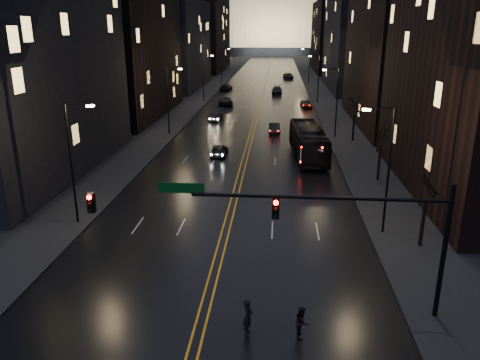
% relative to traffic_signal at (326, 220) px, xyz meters
% --- Properties ---
extents(ground, '(900.00, 900.00, 0.00)m').
position_rel_traffic_signal_xyz_m(ground, '(-5.91, 0.00, -5.10)').
color(ground, black).
rests_on(ground, ground).
extents(road, '(20.00, 320.00, 0.02)m').
position_rel_traffic_signal_xyz_m(road, '(-5.91, 130.00, -5.09)').
color(road, black).
rests_on(road, ground).
extents(sidewalk_left, '(8.00, 320.00, 0.16)m').
position_rel_traffic_signal_xyz_m(sidewalk_left, '(-19.91, 130.00, -5.02)').
color(sidewalk_left, black).
rests_on(sidewalk_left, ground).
extents(sidewalk_right, '(8.00, 320.00, 0.16)m').
position_rel_traffic_signal_xyz_m(sidewalk_right, '(8.09, 130.00, -5.02)').
color(sidewalk_right, black).
rests_on(sidewalk_right, ground).
extents(center_line, '(0.62, 320.00, 0.01)m').
position_rel_traffic_signal_xyz_m(center_line, '(-5.91, 130.00, -5.08)').
color(center_line, orange).
rests_on(center_line, road).
extents(building_left_near, '(12.00, 28.00, 22.00)m').
position_rel_traffic_signal_xyz_m(building_left_near, '(-26.91, 22.00, 5.90)').
color(building_left_near, black).
rests_on(building_left_near, ground).
extents(building_left_mid, '(12.00, 30.00, 28.00)m').
position_rel_traffic_signal_xyz_m(building_left_mid, '(-26.91, 54.00, 8.90)').
color(building_left_mid, black).
rests_on(building_left_mid, ground).
extents(building_left_far, '(12.00, 34.00, 20.00)m').
position_rel_traffic_signal_xyz_m(building_left_far, '(-26.91, 92.00, 4.90)').
color(building_left_far, black).
rests_on(building_left_far, ground).
extents(building_left_dist, '(12.00, 40.00, 24.00)m').
position_rel_traffic_signal_xyz_m(building_left_dist, '(-26.91, 140.00, 6.90)').
color(building_left_dist, black).
rests_on(building_left_dist, ground).
extents(building_right_mid, '(12.00, 34.00, 26.00)m').
position_rel_traffic_signal_xyz_m(building_right_mid, '(15.09, 92.00, 7.90)').
color(building_right_mid, black).
rests_on(building_right_mid, ground).
extents(building_right_dist, '(12.00, 40.00, 22.00)m').
position_rel_traffic_signal_xyz_m(building_right_dist, '(15.09, 140.00, 5.90)').
color(building_right_dist, black).
rests_on(building_right_dist, ground).
extents(capitol, '(90.00, 50.00, 58.50)m').
position_rel_traffic_signal_xyz_m(capitol, '(-5.91, 250.00, 12.05)').
color(capitol, black).
rests_on(capitol, ground).
extents(traffic_signal, '(17.29, 0.45, 7.00)m').
position_rel_traffic_signal_xyz_m(traffic_signal, '(0.00, 0.00, 0.00)').
color(traffic_signal, black).
rests_on(traffic_signal, ground).
extents(streetlamp_right_near, '(2.13, 0.25, 9.00)m').
position_rel_traffic_signal_xyz_m(streetlamp_right_near, '(4.91, 10.00, -0.02)').
color(streetlamp_right_near, black).
rests_on(streetlamp_right_near, ground).
extents(streetlamp_left_near, '(2.13, 0.25, 9.00)m').
position_rel_traffic_signal_xyz_m(streetlamp_left_near, '(-16.72, 10.00, -0.02)').
color(streetlamp_left_near, black).
rests_on(streetlamp_left_near, ground).
extents(streetlamp_right_mid, '(2.13, 0.25, 9.00)m').
position_rel_traffic_signal_xyz_m(streetlamp_right_mid, '(4.91, 40.00, -0.02)').
color(streetlamp_right_mid, black).
rests_on(streetlamp_right_mid, ground).
extents(streetlamp_left_mid, '(2.13, 0.25, 9.00)m').
position_rel_traffic_signal_xyz_m(streetlamp_left_mid, '(-16.72, 40.00, -0.02)').
color(streetlamp_left_mid, black).
rests_on(streetlamp_left_mid, ground).
extents(streetlamp_right_far, '(2.13, 0.25, 9.00)m').
position_rel_traffic_signal_xyz_m(streetlamp_right_far, '(4.91, 70.00, -0.02)').
color(streetlamp_right_far, black).
rests_on(streetlamp_right_far, ground).
extents(streetlamp_left_far, '(2.13, 0.25, 9.00)m').
position_rel_traffic_signal_xyz_m(streetlamp_left_far, '(-16.72, 70.00, -0.02)').
color(streetlamp_left_far, black).
rests_on(streetlamp_left_far, ground).
extents(streetlamp_right_dist, '(2.13, 0.25, 9.00)m').
position_rel_traffic_signal_xyz_m(streetlamp_right_dist, '(4.91, 100.00, -0.02)').
color(streetlamp_right_dist, black).
rests_on(streetlamp_right_dist, ground).
extents(streetlamp_left_dist, '(2.13, 0.25, 9.00)m').
position_rel_traffic_signal_xyz_m(streetlamp_left_dist, '(-16.72, 100.00, -0.02)').
color(streetlamp_left_dist, black).
rests_on(streetlamp_left_dist, ground).
extents(tree_right_near, '(2.40, 2.40, 6.65)m').
position_rel_traffic_signal_xyz_m(tree_right_near, '(7.09, 8.00, -0.58)').
color(tree_right_near, black).
rests_on(tree_right_near, ground).
extents(tree_right_mid, '(2.40, 2.40, 6.65)m').
position_rel_traffic_signal_xyz_m(tree_right_mid, '(7.09, 22.00, -0.58)').
color(tree_right_mid, black).
rests_on(tree_right_mid, ground).
extents(tree_right_far, '(2.40, 2.40, 6.65)m').
position_rel_traffic_signal_xyz_m(tree_right_far, '(7.09, 38.00, -0.58)').
color(tree_right_far, black).
rests_on(tree_right_far, ground).
extents(bus, '(3.89, 12.78, 3.51)m').
position_rel_traffic_signal_xyz_m(bus, '(1.01, 30.18, -3.35)').
color(bus, black).
rests_on(bus, ground).
extents(oncoming_car_a, '(1.81, 4.21, 1.42)m').
position_rel_traffic_signal_xyz_m(oncoming_car_a, '(-8.88, 29.77, -4.40)').
color(oncoming_car_a, black).
rests_on(oncoming_car_a, ground).
extents(oncoming_car_b, '(1.94, 4.26, 1.35)m').
position_rel_traffic_signal_xyz_m(oncoming_car_b, '(-11.96, 50.34, -4.43)').
color(oncoming_car_b, black).
rests_on(oncoming_car_b, ground).
extents(oncoming_car_c, '(3.18, 5.89, 1.57)m').
position_rel_traffic_signal_xyz_m(oncoming_car_c, '(-12.18, 66.30, -4.32)').
color(oncoming_car_c, black).
rests_on(oncoming_car_c, ground).
extents(oncoming_car_d, '(2.69, 5.63, 1.58)m').
position_rel_traffic_signal_xyz_m(oncoming_car_d, '(-14.41, 87.05, -4.31)').
color(oncoming_car_d, black).
rests_on(oncoming_car_d, ground).
extents(receding_car_a, '(1.66, 4.24, 1.37)m').
position_rel_traffic_signal_xyz_m(receding_car_a, '(-2.84, 42.44, -4.42)').
color(receding_car_a, black).
rests_on(receding_car_a, ground).
extents(receding_car_b, '(2.30, 4.48, 1.46)m').
position_rel_traffic_signal_xyz_m(receding_car_b, '(2.59, 64.13, -4.37)').
color(receding_car_b, black).
rests_on(receding_car_b, ground).
extents(receding_car_c, '(2.27, 5.50, 1.59)m').
position_rel_traffic_signal_xyz_m(receding_car_c, '(-2.73, 82.23, -4.31)').
color(receding_car_c, black).
rests_on(receding_car_c, ground).
extents(receding_car_d, '(3.07, 5.86, 1.58)m').
position_rel_traffic_signal_xyz_m(receding_car_d, '(0.25, 115.04, -4.32)').
color(receding_car_d, black).
rests_on(receding_car_d, ground).
extents(pedestrian_a, '(0.54, 0.73, 1.83)m').
position_rel_traffic_signal_xyz_m(pedestrian_a, '(-3.58, -2.00, -4.19)').
color(pedestrian_a, black).
rests_on(pedestrian_a, ground).
extents(pedestrian_b, '(0.46, 0.78, 1.56)m').
position_rel_traffic_signal_xyz_m(pedestrian_b, '(-1.07, -2.00, -4.33)').
color(pedestrian_b, black).
rests_on(pedestrian_b, ground).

